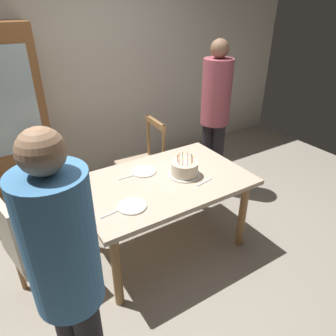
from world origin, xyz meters
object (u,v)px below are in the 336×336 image
chair_spindle_back (143,165)px  plate_far_side (144,171)px  person_guest (215,110)px  dining_table (163,189)px  birthday_cake (185,169)px  person_celebrant (67,275)px  plate_near_celebrant (132,206)px  chair_upholstered (30,244)px

chair_spindle_back → plate_far_side: bearing=-116.3°
person_guest → chair_spindle_back: bearing=168.0°
dining_table → birthday_cake: birthday_cake is taller
plate_far_side → chair_spindle_back: (0.28, 0.57, -0.28)m
chair_spindle_back → dining_table: bearing=-105.1°
person_celebrant → dining_table: bearing=39.1°
birthday_cake → plate_near_celebrant: (-0.60, -0.18, -0.06)m
plate_far_side → plate_near_celebrant: bearing=-127.9°
chair_spindle_back → person_celebrant: person_celebrant is taller
birthday_cake → plate_far_side: 0.37m
chair_spindle_back → chair_upholstered: (-1.32, -0.76, 0.07)m
chair_upholstered → person_guest: (2.16, 0.58, 0.46)m
person_guest → plate_far_side: bearing=-160.6°
chair_spindle_back → chair_upholstered: size_ratio=1.00×
plate_near_celebrant → chair_upholstered: chair_upholstered is taller
chair_upholstered → person_guest: person_guest is taller
plate_far_side → person_guest: (1.12, 0.40, 0.25)m
dining_table → person_celebrant: size_ratio=0.85×
chair_upholstered → person_celebrant: (0.08, -0.86, 0.44)m
chair_spindle_back → person_celebrant: (-1.24, -1.62, 0.51)m
dining_table → birthday_cake: bearing=-9.5°
chair_upholstered → person_celebrant: bearing=-84.7°
dining_table → chair_upholstered: 1.12m
dining_table → plate_near_celebrant: 0.46m
person_celebrant → chair_upholstered: bearing=95.3°
person_celebrant → person_guest: person_guest is taller
dining_table → person_guest: (1.05, 0.60, 0.35)m
dining_table → person_celebrant: bearing=-140.9°
plate_far_side → chair_spindle_back: chair_spindle_back is taller
chair_spindle_back → person_guest: bearing=-12.0°
birthday_cake → chair_spindle_back: chair_spindle_back is taller
plate_far_side → chair_upholstered: bearing=-170.0°
dining_table → person_guest: bearing=29.9°
plate_near_celebrant → chair_spindle_back: (0.61, 0.99, -0.28)m
plate_far_side → chair_upholstered: chair_upholstered is taller
birthday_cake → plate_near_celebrant: size_ratio=1.27×
chair_spindle_back → person_guest: 1.01m
birthday_cake → plate_near_celebrant: 0.62m
plate_far_side → person_guest: size_ratio=0.13×
chair_upholstered → birthday_cake: bearing=-2.5°
plate_far_side → person_guest: 1.22m
plate_near_celebrant → plate_far_side: size_ratio=1.00×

